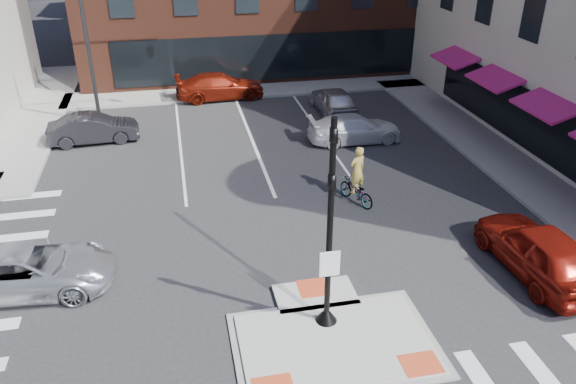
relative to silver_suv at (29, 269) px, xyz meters
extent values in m
plane|color=#28282B|center=(8.32, -3.78, -0.71)|extent=(120.00, 120.00, 0.00)
cube|color=gray|center=(8.32, -4.28, -0.68)|extent=(5.40, 3.60, 0.06)
cube|color=#A8A8A3|center=(8.32, -4.28, -0.65)|extent=(5.00, 3.20, 0.12)
cube|color=#A8A8A3|center=(8.32, -2.18, -0.65)|extent=(2.40, 1.40, 0.12)
cube|color=#D14724|center=(10.22, -5.48, -0.58)|extent=(1.00, 0.80, 0.01)
cube|color=#D14724|center=(8.32, -1.88, -0.58)|extent=(0.90, 0.90, 0.01)
cube|color=gray|center=(-2.68, 16.22, -0.63)|extent=(3.00, 20.00, 0.15)
cube|color=gray|center=(19.12, 6.22, -0.63)|extent=(3.00, 24.00, 0.15)
cube|color=gray|center=(11.32, 18.22, -0.63)|extent=(26.00, 3.00, 0.15)
cube|color=black|center=(11.32, 19.22, 1.09)|extent=(20.00, 0.12, 2.80)
cube|color=black|center=(20.32, 6.22, 0.99)|extent=(0.12, 16.00, 2.60)
cube|color=#D11B79|center=(19.62, 6.22, 2.34)|extent=(1.46, 3.00, 0.58)
cube|color=#D11B79|center=(19.62, 12.22, 2.34)|extent=(1.46, 3.00, 0.58)
cone|color=black|center=(8.32, -3.38, -0.36)|extent=(0.60, 0.60, 0.45)
cylinder|color=black|center=(8.32, -3.38, 2.49)|extent=(0.16, 0.16, 5.80)
cube|color=white|center=(8.32, -3.50, 1.39)|extent=(0.55, 0.04, 0.75)
imported|color=black|center=(8.32, -3.38, 4.59)|extent=(0.18, 0.22, 1.10)
imported|color=black|center=(8.32, -3.38, 3.39)|extent=(0.18, 0.22, 1.10)
cylinder|color=black|center=(0.82, 14.22, 3.29)|extent=(0.20, 0.20, 8.00)
imported|color=silver|center=(0.00, 0.00, 0.00)|extent=(5.25, 2.71, 1.41)
imported|color=maroon|center=(15.45, -2.39, 0.13)|extent=(2.15, 4.98, 1.68)
imported|color=white|center=(13.20, 9.22, -0.04)|extent=(4.58, 1.88, 1.33)
imported|color=#25252A|center=(0.79, 11.73, -0.01)|extent=(4.32, 1.75, 1.40)
imported|color=silver|center=(13.32, 13.35, 0.03)|extent=(1.83, 4.38, 1.48)
imported|color=maroon|center=(7.46, 17.24, 0.04)|extent=(5.26, 2.39, 1.49)
imported|color=#3F3F44|center=(11.32, 3.22, -0.21)|extent=(1.33, 2.00, 0.99)
imported|color=#F4CA56|center=(11.32, 3.22, 0.69)|extent=(0.81, 0.68, 1.90)
camera|label=1|loc=(4.76, -15.10, 9.84)|focal=35.00mm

